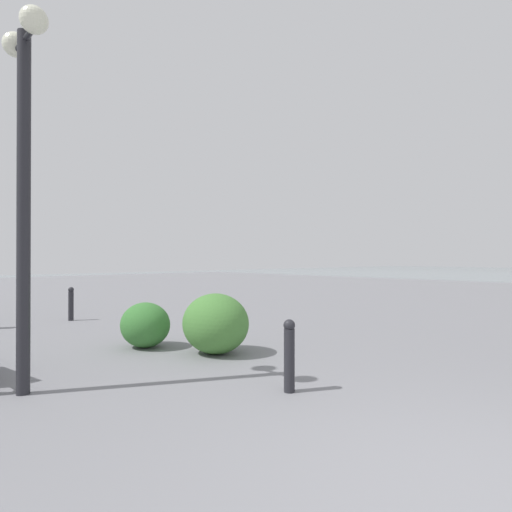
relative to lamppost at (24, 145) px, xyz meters
name	(u,v)px	position (x,y,z in m)	size (l,w,h in m)	color
lamppost	(24,145)	(0.00, 0.00, 0.00)	(0.98, 0.28, 4.08)	#232328
bollard_near	(289,354)	(-1.94, -2.16, -2.29)	(0.13, 0.13, 0.80)	#232328
bollard_mid	(71,303)	(5.24, -2.39, -2.30)	(0.13, 0.13, 0.80)	#232328
shrub_low	(145,325)	(1.28, -2.17, -2.34)	(0.88, 0.79, 0.74)	#387533
shrub_round	(216,323)	(0.12, -2.73, -2.25)	(1.10, 0.99, 0.93)	#477F38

